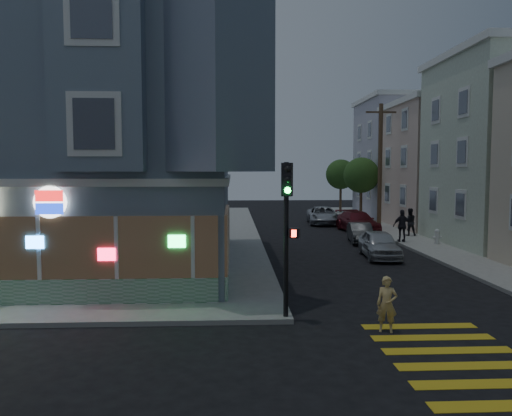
{
  "coord_description": "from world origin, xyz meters",
  "views": [
    {
      "loc": [
        1.26,
        -11.86,
        4.4
      ],
      "look_at": [
        2.15,
        6.87,
        2.97
      ],
      "focal_mm": 35.0,
      "sensor_mm": 36.0,
      "label": 1
    }
  ],
  "objects": [
    {
      "name": "ground",
      "position": [
        0.0,
        0.0,
        0.0
      ],
      "size": [
        120.0,
        120.0,
        0.0
      ],
      "primitive_type": "plane",
      "color": "black",
      "rests_on": "ground"
    },
    {
      "name": "parked_car_a",
      "position": [
        8.6,
        12.51,
        0.69
      ],
      "size": [
        1.91,
        4.15,
        1.38
      ],
      "primitive_type": "imported",
      "rotation": [
        0.0,
        0.0,
        -0.07
      ],
      "color": "#B2B6BA",
      "rests_on": "ground"
    },
    {
      "name": "row_house_c",
      "position": [
        19.5,
        25.0,
        4.65
      ],
      "size": [
        12.0,
        8.6,
        9.0
      ],
      "primitive_type": "cube",
      "color": "beige",
      "rests_on": "sidewalk_ne"
    },
    {
      "name": "street_tree_near",
      "position": [
        12.2,
        30.0,
        3.94
      ],
      "size": [
        3.0,
        3.0,
        5.3
      ],
      "color": "#4C3826",
      "rests_on": "sidewalk_ne"
    },
    {
      "name": "fire_hydrant",
      "position": [
        13.0,
        16.0,
        0.61
      ],
      "size": [
        0.5,
        0.29,
        0.87
      ],
      "color": "silver",
      "rests_on": "sidewalk_ne"
    },
    {
      "name": "parked_car_b",
      "position": [
        8.99,
        17.71,
        0.6
      ],
      "size": [
        1.66,
        3.74,
        1.19
      ],
      "primitive_type": "imported",
      "rotation": [
        0.0,
        0.0,
        -0.11
      ],
      "color": "#343739",
      "rests_on": "ground"
    },
    {
      "name": "sidewalk_nw",
      "position": [
        -13.5,
        23.0,
        0.07
      ],
      "size": [
        33.0,
        42.0,
        0.15
      ],
      "primitive_type": "cube",
      "color": "gray",
      "rests_on": "ground"
    },
    {
      "name": "pedestrian_b",
      "position": [
        11.3,
        16.98,
        1.1
      ],
      "size": [
        1.12,
        0.48,
        1.9
      ],
      "primitive_type": "imported",
      "rotation": [
        0.0,
        0.0,
        3.16
      ],
      "color": "#25232B",
      "rests_on": "sidewalk_ne"
    },
    {
      "name": "row_house_d",
      "position": [
        19.5,
        34.0,
        5.4
      ],
      "size": [
        12.0,
        8.6,
        10.5
      ],
      "primitive_type": "cube",
      "color": "#A9A6B7",
      "rests_on": "sidewalk_ne"
    },
    {
      "name": "utility_pole",
      "position": [
        12.0,
        24.0,
        4.8
      ],
      "size": [
        2.2,
        0.3,
        9.0
      ],
      "color": "#4C3826",
      "rests_on": "sidewalk_ne"
    },
    {
      "name": "parked_car_d",
      "position": [
        8.6,
        28.11,
        0.71
      ],
      "size": [
        2.71,
        5.26,
        1.42
      ],
      "primitive_type": "imported",
      "rotation": [
        0.0,
        0.0,
        -0.07
      ],
      "color": "#A4A8AF",
      "rests_on": "ground"
    },
    {
      "name": "corner_building",
      "position": [
        -6.0,
        10.98,
        5.82
      ],
      "size": [
        14.6,
        14.6,
        11.4
      ],
      "color": "slate",
      "rests_on": "sidewalk_nw"
    },
    {
      "name": "parked_car_c",
      "position": [
        10.13,
        22.91,
        0.73
      ],
      "size": [
        2.55,
        5.19,
        1.45
      ],
      "primitive_type": "imported",
      "rotation": [
        0.0,
        0.0,
        0.11
      ],
      "color": "maroon",
      "rests_on": "ground"
    },
    {
      "name": "pedestrian_a",
      "position": [
        12.72,
        19.72,
        1.03
      ],
      "size": [
        0.92,
        0.75,
        1.77
      ],
      "primitive_type": "imported",
      "rotation": [
        0.0,
        0.0,
        3.05
      ],
      "color": "black",
      "rests_on": "sidewalk_ne"
    },
    {
      "name": "running_child",
      "position": [
        5.44,
        1.24,
        0.76
      ],
      "size": [
        0.64,
        0.52,
        1.52
      ],
      "primitive_type": "imported",
      "rotation": [
        0.0,
        0.0,
        -0.32
      ],
      "color": "tan",
      "rests_on": "ground"
    },
    {
      "name": "street_tree_far",
      "position": [
        12.2,
        38.0,
        3.94
      ],
      "size": [
        3.0,
        3.0,
        5.3
      ],
      "color": "#4C3826",
      "rests_on": "sidewalk_ne"
    },
    {
      "name": "traffic_signal",
      "position": [
        2.82,
        2.19,
        3.17
      ],
      "size": [
        0.56,
        0.5,
        4.47
      ],
      "rotation": [
        0.0,
        0.0,
        -0.33
      ],
      "color": "black",
      "rests_on": "sidewalk_nw"
    }
  ]
}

